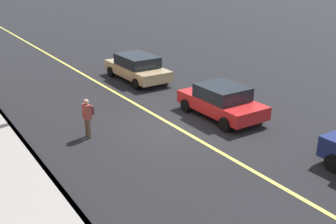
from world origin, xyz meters
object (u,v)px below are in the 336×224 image
(traffic_light_mast, at_px, (15,16))
(car_red, at_px, (222,101))
(car_tan, at_px, (137,67))
(pedestrian_with_backpack, at_px, (88,115))

(traffic_light_mast, bearing_deg, car_red, -124.44)
(car_tan, bearing_deg, pedestrian_with_backpack, 137.21)
(pedestrian_with_backpack, xyz_separation_m, traffic_light_mast, (3.74, 1.35, 3.49))
(car_tan, height_order, traffic_light_mast, traffic_light_mast)
(car_red, relative_size, car_tan, 0.88)
(car_red, distance_m, traffic_light_mast, 9.42)
(car_tan, xyz_separation_m, traffic_light_mast, (-2.29, 6.94, 3.63))
(car_tan, bearing_deg, traffic_light_mast, 108.25)
(car_tan, relative_size, pedestrian_with_backpack, 2.97)
(car_red, xyz_separation_m, traffic_light_mast, (4.91, 7.16, 3.65))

